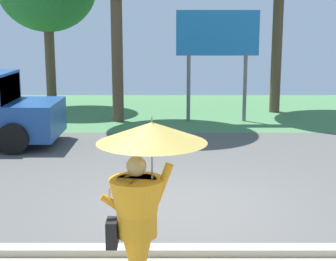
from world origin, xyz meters
The scene contains 3 objects.
ground_plane centered at (0.00, 2.95, -0.05)m, with size 40.00×22.00×0.20m.
monk_pedestrian centered at (-0.60, -3.25, 1.18)m, with size 1.18×1.18×2.13m.
roadside_billboard centered at (1.24, 7.85, 2.55)m, with size 2.60×0.12×3.50m.
Camera 1 is at (-0.32, -8.58, 3.08)m, focal length 55.29 mm.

